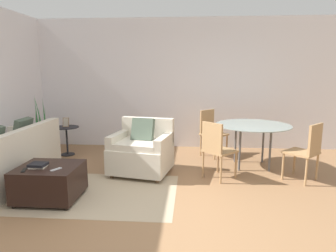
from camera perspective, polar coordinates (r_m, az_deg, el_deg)
The scene contains 16 objects.
ground_plane at distance 3.56m, azimuth -2.46°, elevation -17.36°, with size 20.00×20.00×0.00m, color #936B47.
wall_back at distance 6.50m, azimuth 1.01°, elevation 7.99°, with size 12.00×0.06×2.75m.
area_rug at distance 4.35m, azimuth -13.79°, elevation -12.23°, with size 2.24×1.50×0.01m.
couch at distance 5.12m, azimuth -28.43°, elevation -6.24°, with size 0.93×1.91×0.91m.
armchair at distance 4.91m, azimuth -5.03°, elevation -4.82°, with size 1.05×0.96×0.90m.
ottoman at distance 4.25m, azimuth -21.60°, elevation -9.75°, with size 0.77×0.69×0.45m.
book_stack at distance 4.18m, azimuth -23.51°, elevation -6.87°, with size 0.21×0.19×0.06m.
tv_remote_primary at distance 4.13m, azimuth -25.74°, elevation -7.56°, with size 0.09×0.17×0.01m.
tv_remote_secondary at distance 4.01m, azimuth -20.56°, elevation -7.73°, with size 0.11×0.15×0.01m.
potted_plant at distance 6.50m, azimuth -23.01°, elevation -3.04°, with size 0.44×0.44×1.22m.
side_table at distance 6.26m, azimuth -18.74°, elevation -1.64°, with size 0.49×0.49×0.57m.
picture_frame at distance 6.21m, azimuth -18.88°, elevation 0.66°, with size 0.12×0.07×0.18m.
dining_table at distance 5.36m, azimuth 15.86°, elevation -0.44°, with size 1.27×1.27×0.75m.
dining_chair_near_left at distance 4.64m, azimuth 9.17°, elevation -3.90°, with size 0.59×0.59×0.90m.
dining_chair_near_right at distance 4.94m, azimuth 25.02°, elevation -3.88°, with size 0.59×0.59×0.90m.
dining_chair_far_left at distance 5.96m, azimuth 8.13°, elevation -0.66°, with size 0.59×0.59×0.90m.
Camera 1 is at (0.39, -3.12, 1.66)m, focal length 32.00 mm.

